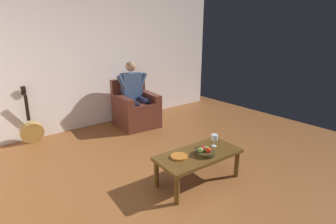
# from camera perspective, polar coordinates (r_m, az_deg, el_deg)

# --- Properties ---
(ground_plane) EXTENTS (7.30, 7.30, 0.00)m
(ground_plane) POSITION_cam_1_polar(r_m,az_deg,el_deg) (3.06, 3.16, -18.84)
(ground_plane) COLOR brown
(wall_back) EXTENTS (6.49, 0.06, 2.72)m
(wall_back) POSITION_cam_1_polar(r_m,az_deg,el_deg) (5.08, -19.66, 11.45)
(wall_back) COLOR silver
(wall_back) RESTS_ON ground
(armchair) EXTENTS (0.79, 0.86, 0.91)m
(armchair) POSITION_cam_1_polar(r_m,az_deg,el_deg) (5.13, -7.33, 0.58)
(armchair) COLOR #5A2A1F
(armchair) RESTS_ON ground
(person_seated) EXTENTS (0.66, 0.62, 1.27)m
(person_seated) POSITION_cam_1_polar(r_m,az_deg,el_deg) (5.05, -7.56, 4.47)
(person_seated) COLOR #3C5176
(person_seated) RESTS_ON ground
(coffee_table) EXTENTS (1.10, 0.57, 0.39)m
(coffee_table) POSITION_cam_1_polar(r_m,az_deg,el_deg) (3.20, 6.86, -10.10)
(coffee_table) COLOR #533715
(coffee_table) RESTS_ON ground
(guitar) EXTENTS (0.37, 0.25, 0.97)m
(guitar) POSITION_cam_1_polar(r_m,az_deg,el_deg) (4.89, -28.35, -3.66)
(guitar) COLOR #AC803C
(guitar) RESTS_ON ground
(wine_glass_near) EXTENTS (0.08, 0.08, 0.16)m
(wine_glass_near) POSITION_cam_1_polar(r_m,az_deg,el_deg) (3.34, 10.41, -5.77)
(wine_glass_near) COLOR silver
(wine_glass_near) RESTS_ON coffee_table
(fruit_bowl) EXTENTS (0.25, 0.25, 0.11)m
(fruit_bowl) POSITION_cam_1_polar(r_m,az_deg,el_deg) (3.13, 8.31, -8.83)
(fruit_bowl) COLOR #352D15
(fruit_bowl) RESTS_ON coffee_table
(decorative_dish) EXTENTS (0.20, 0.20, 0.02)m
(decorative_dish) POSITION_cam_1_polar(r_m,az_deg,el_deg) (3.05, 2.52, -9.97)
(decorative_dish) COLOR #B2641F
(decorative_dish) RESTS_ON coffee_table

